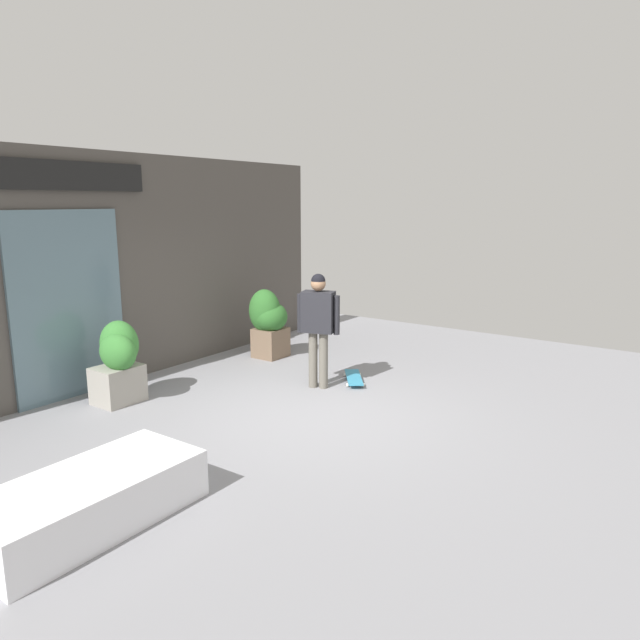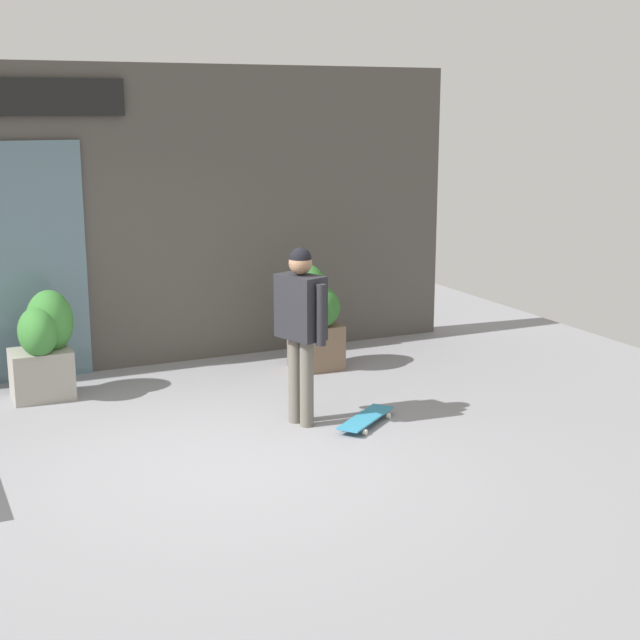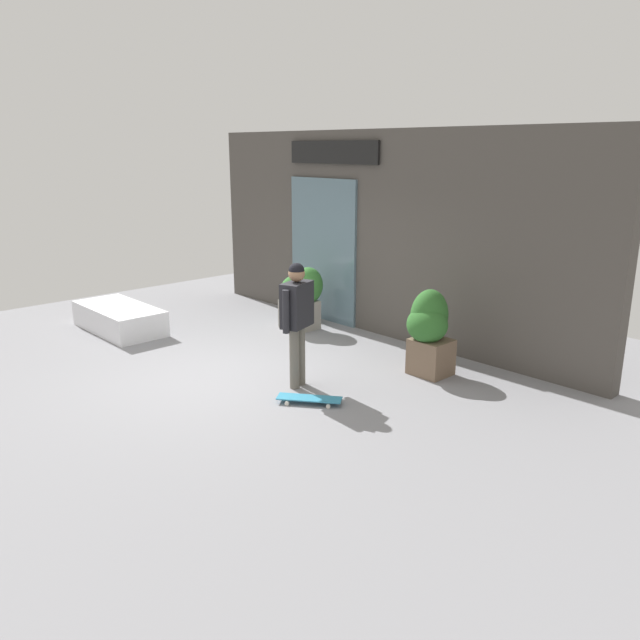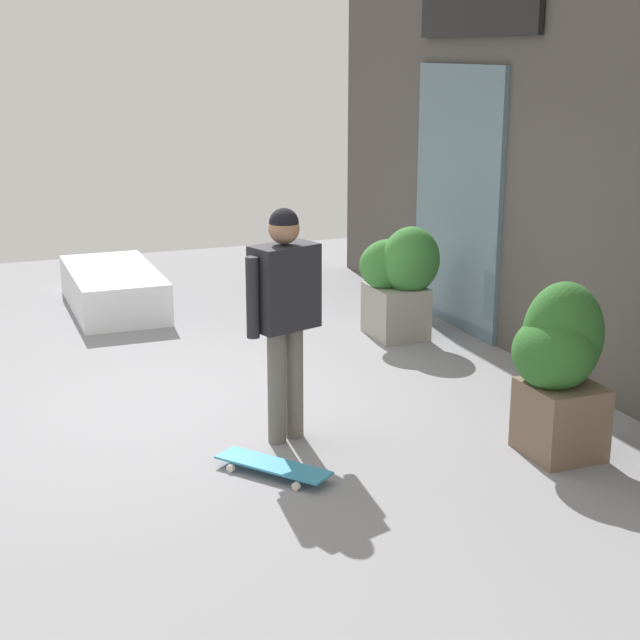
% 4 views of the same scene
% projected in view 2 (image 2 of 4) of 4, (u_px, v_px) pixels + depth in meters
% --- Properties ---
extents(ground_plane, '(12.00, 12.00, 0.00)m').
position_uv_depth(ground_plane, '(212.00, 455.00, 8.06)').
color(ground_plane, gray).
extents(building_facade, '(8.26, 0.31, 3.42)m').
position_uv_depth(building_facade, '(114.00, 220.00, 10.44)').
color(building_facade, '#4C4742').
rests_on(building_facade, ground_plane).
extents(skateboarder, '(0.39, 0.61, 1.69)m').
position_uv_depth(skateboarder, '(301.00, 317.00, 8.61)').
color(skateboarder, '#666056').
rests_on(skateboarder, ground_plane).
extents(skateboard, '(0.79, 0.67, 0.08)m').
position_uv_depth(skateboard, '(366.00, 418.00, 8.81)').
color(skateboard, teal).
rests_on(skateboard, ground_plane).
extents(planter_box_left, '(0.60, 0.67, 1.21)m').
position_uv_depth(planter_box_left, '(312.00, 311.00, 10.54)').
color(planter_box_left, brown).
rests_on(planter_box_left, ground_plane).
extents(planter_box_right, '(0.67, 0.75, 1.11)m').
position_uv_depth(planter_box_right, '(44.00, 342.00, 9.53)').
color(planter_box_right, gray).
rests_on(planter_box_right, ground_plane).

